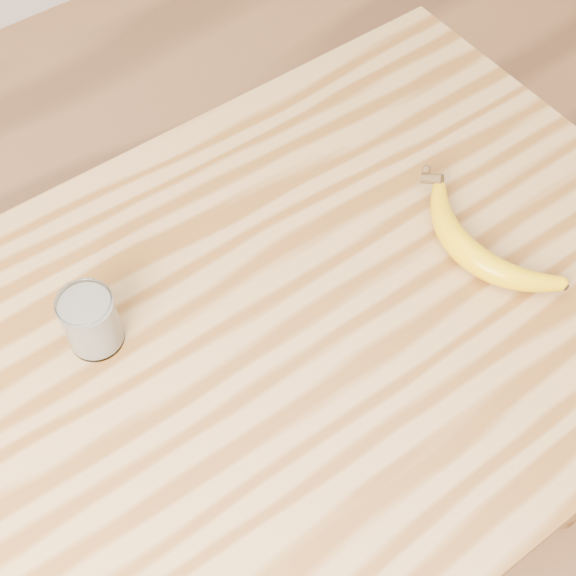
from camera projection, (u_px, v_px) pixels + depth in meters
room at (274, 62)px, 0.69m from camera, size 4.04×4.04×2.70m
table at (280, 376)px, 1.17m from camera, size 1.20×0.80×0.90m
smoothie_glass at (91, 321)px, 1.02m from camera, size 0.07×0.07×0.09m
banana at (470, 256)px, 1.10m from camera, size 0.15×0.34×0.04m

